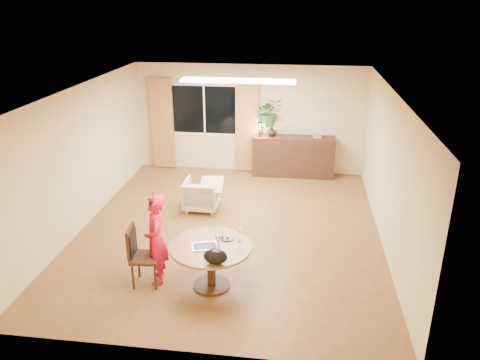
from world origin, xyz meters
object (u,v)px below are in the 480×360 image
(sideboard, at_px, (293,156))
(dining_table, at_px, (211,255))
(dining_chair, at_px, (145,256))
(armchair, at_px, (202,194))
(child, at_px, (156,239))

(sideboard, bearing_deg, dining_table, -102.60)
(dining_chair, bearing_deg, armchair, 79.62)
(child, bearing_deg, sideboard, 140.97)
(dining_table, distance_m, sideboard, 4.96)
(dining_table, relative_size, dining_chair, 1.28)
(dining_table, bearing_deg, child, 176.39)
(dining_table, distance_m, armchair, 2.77)
(dining_table, xyz_separation_m, sideboard, (1.08, 4.84, -0.06))
(armchair, bearing_deg, dining_chair, 84.59)
(dining_chair, height_order, armchair, dining_chair)
(sideboard, bearing_deg, child, -111.83)
(armchair, bearing_deg, child, 87.61)
(dining_table, relative_size, sideboard, 0.62)
(armchair, xyz_separation_m, sideboard, (1.79, 2.17, 0.16))
(dining_table, height_order, sideboard, sideboard)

